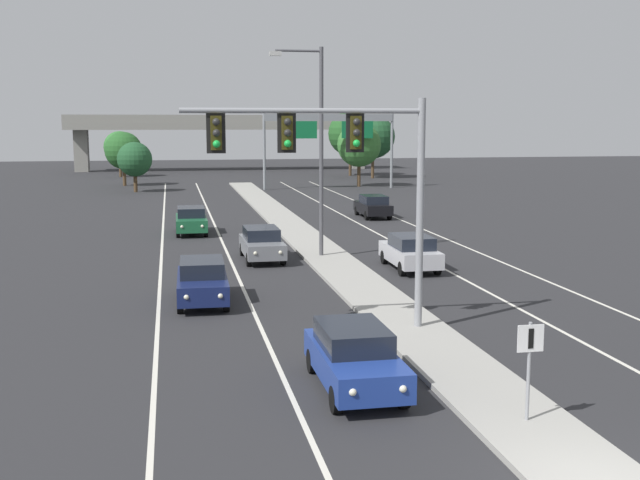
# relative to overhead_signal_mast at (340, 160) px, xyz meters

# --- Properties ---
(median_island) EXTENTS (2.40, 110.00, 0.15)m
(median_island) POSITION_rel_overhead_signal_mast_xyz_m (2.36, 6.66, -5.40)
(median_island) COLOR #9E9B93
(median_island) RESTS_ON ground
(lane_stripe_oncoming_center) EXTENTS (0.14, 100.00, 0.01)m
(lane_stripe_oncoming_center) POSITION_rel_overhead_signal_mast_xyz_m (-2.34, 13.66, -5.47)
(lane_stripe_oncoming_center) COLOR silver
(lane_stripe_oncoming_center) RESTS_ON ground
(lane_stripe_receding_center) EXTENTS (0.14, 100.00, 0.01)m
(lane_stripe_receding_center) POSITION_rel_overhead_signal_mast_xyz_m (7.06, 13.66, -5.47)
(lane_stripe_receding_center) COLOR silver
(lane_stripe_receding_center) RESTS_ON ground
(edge_stripe_left) EXTENTS (0.14, 100.00, 0.01)m
(edge_stripe_left) POSITION_rel_overhead_signal_mast_xyz_m (-5.64, 13.66, -5.47)
(edge_stripe_left) COLOR silver
(edge_stripe_left) RESTS_ON ground
(edge_stripe_right) EXTENTS (0.14, 100.00, 0.01)m
(edge_stripe_right) POSITION_rel_overhead_signal_mast_xyz_m (10.36, 13.66, -5.47)
(edge_stripe_right) COLOR silver
(edge_stripe_right) RESTS_ON ground
(overhead_signal_mast) EXTENTS (7.48, 0.44, 7.20)m
(overhead_signal_mast) POSITION_rel_overhead_signal_mast_xyz_m (0.00, 0.00, 0.00)
(overhead_signal_mast) COLOR gray
(overhead_signal_mast) RESTS_ON median_island
(median_sign_post) EXTENTS (0.60, 0.10, 2.20)m
(median_sign_post) POSITION_rel_overhead_signal_mast_xyz_m (2.43, -8.12, -3.88)
(median_sign_post) COLOR gray
(median_sign_post) RESTS_ON median_island
(street_lamp_median) EXTENTS (2.58, 0.28, 10.00)m
(street_lamp_median) POSITION_rel_overhead_signal_mast_xyz_m (1.87, 13.86, 0.32)
(street_lamp_median) COLOR #4C4C51
(street_lamp_median) RESTS_ON median_island
(car_oncoming_blue) EXTENTS (1.83, 4.47, 1.58)m
(car_oncoming_blue) POSITION_rel_overhead_signal_mast_xyz_m (-0.71, -4.98, -4.65)
(car_oncoming_blue) COLOR navy
(car_oncoming_blue) RESTS_ON ground
(car_oncoming_navy) EXTENTS (1.91, 4.50, 1.58)m
(car_oncoming_navy) POSITION_rel_overhead_signal_mast_xyz_m (-4.05, 5.29, -4.65)
(car_oncoming_navy) COLOR #141E4C
(car_oncoming_navy) RESTS_ON ground
(car_oncoming_grey) EXTENTS (1.85, 4.48, 1.58)m
(car_oncoming_grey) POSITION_rel_overhead_signal_mast_xyz_m (-0.84, 13.87, -4.65)
(car_oncoming_grey) COLOR slate
(car_oncoming_grey) RESTS_ON ground
(car_oncoming_green) EXTENTS (1.84, 4.48, 1.58)m
(car_oncoming_green) POSITION_rel_overhead_signal_mast_xyz_m (-3.94, 23.78, -4.65)
(car_oncoming_green) COLOR #195633
(car_oncoming_green) RESTS_ON ground
(car_receding_silver) EXTENTS (1.86, 4.49, 1.58)m
(car_receding_silver) POSITION_rel_overhead_signal_mast_xyz_m (5.50, 10.18, -4.65)
(car_receding_silver) COLOR #B7B7BC
(car_receding_silver) RESTS_ON ground
(car_receding_black) EXTENTS (1.86, 4.49, 1.58)m
(car_receding_black) POSITION_rel_overhead_signal_mast_xyz_m (8.82, 29.49, -4.65)
(car_receding_black) COLOR black
(car_receding_black) RESTS_ON ground
(highway_sign_gantry) EXTENTS (13.28, 0.42, 7.50)m
(highway_sign_gantry) POSITION_rel_overhead_signal_mast_xyz_m (10.56, 53.50, 0.69)
(highway_sign_gantry) COLOR gray
(highway_sign_gantry) RESTS_ON ground
(overpass_bridge) EXTENTS (42.40, 6.40, 7.65)m
(overpass_bridge) POSITION_rel_overhead_signal_mast_xyz_m (2.36, 87.18, 0.31)
(overpass_bridge) COLOR gray
(overpass_bridge) RESTS_ON ground
(tree_far_right_b) EXTENTS (4.56, 4.56, 6.60)m
(tree_far_right_b) POSITION_rel_overhead_signal_mast_xyz_m (14.23, 55.92, -1.16)
(tree_far_right_b) COLOR #4C3823
(tree_far_right_b) RESTS_ON ground
(tree_far_left_a) EXTENTS (3.32, 3.32, 4.80)m
(tree_far_left_a) POSITION_rel_overhead_signal_mast_xyz_m (-8.40, 53.53, -2.35)
(tree_far_left_a) COLOR #4C3823
(tree_far_left_a) RESTS_ON ground
(tree_far_right_a) EXTENTS (5.55, 5.55, 8.03)m
(tree_far_right_a) POSITION_rel_overhead_signal_mast_xyz_m (17.13, 72.44, -0.22)
(tree_far_right_a) COLOR #4C3823
(tree_far_right_a) RESTS_ON ground
(tree_far_left_b) EXTENTS (3.86, 3.86, 5.59)m
(tree_far_left_b) POSITION_rel_overhead_signal_mast_xyz_m (-11.08, 75.54, -1.82)
(tree_far_left_b) COLOR #4C3823
(tree_far_left_b) RESTS_ON ground
(tree_far_left_c) EXTENTS (3.92, 3.92, 5.67)m
(tree_far_left_c) POSITION_rel_overhead_signal_mast_xyz_m (-9.85, 61.45, -1.77)
(tree_far_left_c) COLOR #4C3823
(tree_far_left_c) RESTS_ON ground
(tree_far_right_c) EXTENTS (5.24, 5.24, 7.58)m
(tree_far_right_c) POSITION_rel_overhead_signal_mast_xyz_m (18.77, 67.57, -0.52)
(tree_far_right_c) COLOR #4C3823
(tree_far_right_c) RESTS_ON ground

